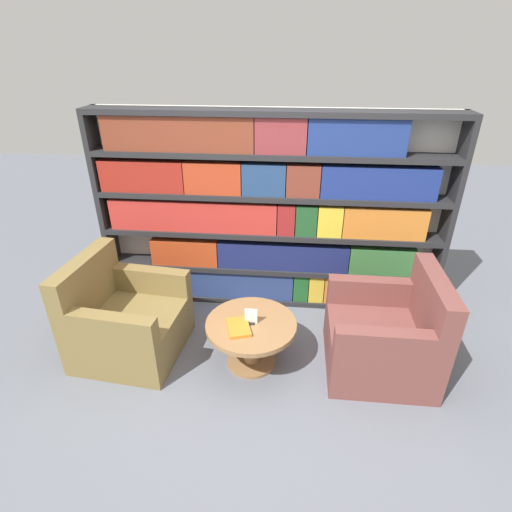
{
  "coord_description": "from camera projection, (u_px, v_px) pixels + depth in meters",
  "views": [
    {
      "loc": [
        0.2,
        -2.31,
        2.41
      ],
      "look_at": [
        -0.08,
        0.68,
        0.81
      ],
      "focal_mm": 28.0,
      "sensor_mm": 36.0,
      "label": 1
    }
  ],
  "objects": [
    {
      "name": "ground_plane",
      "position": [
        258.0,
        385.0,
        3.18
      ],
      "size": [
        14.0,
        14.0,
        0.0
      ],
      "primitive_type": "plane",
      "color": "slate"
    },
    {
      "name": "bookshelf",
      "position": [
        268.0,
        214.0,
        3.84
      ],
      "size": [
        3.32,
        0.3,
        1.92
      ],
      "color": "silver",
      "rests_on": "ground_plane"
    },
    {
      "name": "armchair_left",
      "position": [
        126.0,
        321.0,
        3.43
      ],
      "size": [
        0.91,
        0.91,
        0.88
      ],
      "rotation": [
        0.0,
        0.0,
        1.47
      ],
      "color": "olive",
      "rests_on": "ground_plane"
    },
    {
      "name": "armchair_right",
      "position": [
        386.0,
        337.0,
        3.24
      ],
      "size": [
        0.84,
        0.83,
        0.88
      ],
      "rotation": [
        0.0,
        0.0,
        -1.58
      ],
      "color": "brown",
      "rests_on": "ground_plane"
    },
    {
      "name": "coffee_table",
      "position": [
        251.0,
        334.0,
        3.27
      ],
      "size": [
        0.74,
        0.74,
        0.42
      ],
      "color": "olive",
      "rests_on": "ground_plane"
    },
    {
      "name": "table_sign",
      "position": [
        251.0,
        317.0,
        3.19
      ],
      "size": [
        0.1,
        0.06,
        0.13
      ],
      "color": "black",
      "rests_on": "coffee_table"
    },
    {
      "name": "stray_book",
      "position": [
        239.0,
        327.0,
        3.14
      ],
      "size": [
        0.23,
        0.28,
        0.03
      ],
      "color": "orange",
      "rests_on": "coffee_table"
    }
  ]
}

